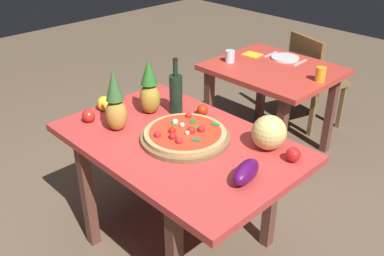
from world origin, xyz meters
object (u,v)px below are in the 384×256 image
at_px(bell_pepper, 104,104).
at_px(dinner_plate, 285,58).
at_px(melon, 269,133).
at_px(drinking_glass_juice, 321,74).
at_px(pizza, 185,133).
at_px(tomato_beside_pepper, 293,155).
at_px(eggplant, 246,172).
at_px(pineapple_right, 150,90).
at_px(tomato_by_bottle, 202,110).
at_px(fork_utensil, 271,54).
at_px(napkin_folded, 252,55).
at_px(tomato_near_board, 89,116).
at_px(wine_bottle, 176,93).
at_px(display_table, 178,153).
at_px(background_table, 272,81).
at_px(drinking_glass_water, 230,56).
at_px(pizza_board, 185,137).
at_px(dining_chair, 312,76).
at_px(pineapple_left, 116,104).
at_px(knife_utensil, 300,63).
at_px(tomato_at_corner, 148,94).

relative_size(bell_pepper, dinner_plate, 0.42).
relative_size(melon, drinking_glass_juice, 1.76).
bearing_deg(pizza, tomato_beside_pepper, 24.15).
bearing_deg(eggplant, pineapple_right, 171.19).
distance_m(melon, tomato_beside_pepper, 0.17).
xyz_separation_m(tomato_by_bottle, fork_utensil, (-0.37, 1.17, -0.03)).
distance_m(melon, napkin_folded, 1.46).
relative_size(drinking_glass_juice, fork_utensil, 0.57).
bearing_deg(napkin_folded, tomato_beside_pepper, -44.33).
bearing_deg(tomato_near_board, wine_bottle, 58.83).
bearing_deg(melon, display_table, -145.06).
bearing_deg(bell_pepper, melon, 20.09).
relative_size(background_table, fork_utensil, 5.08).
bearing_deg(drinking_glass_water, wine_bottle, -68.15).
bearing_deg(pizza, fork_utensil, 109.33).
bearing_deg(pizza_board, bell_pepper, -170.07).
bearing_deg(melon, tomato_by_bottle, 177.27).
height_order(dining_chair, dinner_plate, dining_chair).
bearing_deg(fork_utensil, dining_chair, 63.13).
distance_m(display_table, napkin_folded, 1.48).
bearing_deg(bell_pepper, background_table, 78.15).
bearing_deg(tomato_by_bottle, tomato_near_board, -127.11).
relative_size(dining_chair, tomato_near_board, 11.42).
xyz_separation_m(dinner_plate, fork_utensil, (-0.14, 0.00, -0.00)).
height_order(dinner_plate, fork_utensil, dinner_plate).
height_order(melon, tomato_beside_pepper, melon).
distance_m(background_table, fork_utensil, 0.31).
bearing_deg(dinner_plate, background_table, -77.50).
distance_m(pineapple_left, tomato_beside_pepper, 0.96).
xyz_separation_m(drinking_glass_water, dinner_plate, (0.26, 0.37, -0.04)).
bearing_deg(bell_pepper, pineapple_left, -18.54).
bearing_deg(pizza_board, drinking_glass_water, 120.29).
bearing_deg(dining_chair, melon, 131.28).
relative_size(tomato_by_bottle, tomato_beside_pepper, 0.90).
bearing_deg(napkin_folded, eggplant, -52.45).
xyz_separation_m(pineapple_left, bell_pepper, (-0.26, 0.09, -0.12)).
distance_m(drinking_glass_water, knife_utensil, 0.55).
bearing_deg(tomato_by_bottle, bell_pepper, -141.08).
bearing_deg(tomato_beside_pepper, knife_utensil, 121.59).
relative_size(pineapple_left, tomato_at_corner, 5.20).
xyz_separation_m(tomato_at_corner, tomato_near_board, (0.01, -0.44, 0.00)).
bearing_deg(fork_utensil, pizza_board, -74.52).
relative_size(drinking_glass_water, fork_utensil, 0.52).
xyz_separation_m(pineapple_left, eggplant, (0.80, 0.13, -0.11)).
xyz_separation_m(pizza_board, wine_bottle, (-0.27, 0.18, 0.11)).
bearing_deg(dining_chair, bell_pepper, 100.23).
bearing_deg(pizza, melon, 34.54).
bearing_deg(pineapple_left, eggplant, 9.49).
relative_size(background_table, dinner_plate, 4.15).
height_order(pineapple_right, bell_pepper, pineapple_right).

